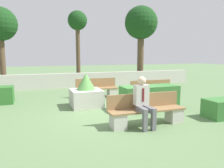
% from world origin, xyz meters
% --- Properties ---
extents(ground_plane, '(60.00, 60.00, 0.00)m').
position_xyz_m(ground_plane, '(0.00, 0.00, 0.00)').
color(ground_plane, '#607F51').
extents(perimeter_wall, '(14.83, 0.30, 0.83)m').
position_xyz_m(perimeter_wall, '(0.00, 6.03, 0.41)').
color(perimeter_wall, beige).
rests_on(perimeter_wall, ground_plane).
extents(bench_front, '(2.17, 0.48, 0.84)m').
position_xyz_m(bench_front, '(0.52, -1.32, 0.33)').
color(bench_front, '#937047').
rests_on(bench_front, ground_plane).
extents(bench_left_side, '(1.85, 0.48, 0.84)m').
position_xyz_m(bench_left_side, '(2.23, 1.31, 0.32)').
color(bench_left_side, '#937047').
rests_on(bench_left_side, ground_plane).
extents(bench_right_side, '(1.84, 0.49, 0.84)m').
position_xyz_m(bench_right_side, '(0.24, 2.73, 0.32)').
color(bench_right_side, '#937047').
rests_on(bench_right_side, ground_plane).
extents(person_seated_man, '(0.38, 0.64, 1.33)m').
position_xyz_m(person_seated_man, '(0.34, -1.46, 0.74)').
color(person_seated_man, slate).
rests_on(person_seated_man, ground_plane).
extents(hedge_block_mid_right, '(2.00, 0.77, 0.83)m').
position_xyz_m(hedge_block_mid_right, '(1.41, 0.14, 0.41)').
color(hedge_block_mid_right, '#3D7A38').
rests_on(hedge_block_mid_right, ground_plane).
extents(planter_corner_left, '(1.09, 1.09, 1.23)m').
position_xyz_m(planter_corner_left, '(-0.59, 1.25, 0.49)').
color(planter_corner_left, beige).
rests_on(planter_corner_left, ground_plane).
extents(tree_leftmost, '(1.84, 1.84, 4.47)m').
position_xyz_m(tree_leftmost, '(-4.02, 7.11, 3.45)').
color(tree_leftmost, brown).
rests_on(tree_leftmost, ground_plane).
extents(tree_center_left, '(1.16, 1.16, 4.50)m').
position_xyz_m(tree_center_left, '(0.21, 6.94, 3.65)').
color(tree_center_left, brown).
rests_on(tree_center_left, ground_plane).
extents(tree_center_right, '(2.22, 2.22, 5.12)m').
position_xyz_m(tree_center_right, '(4.58, 7.18, 3.89)').
color(tree_center_right, brown).
rests_on(tree_center_right, ground_plane).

